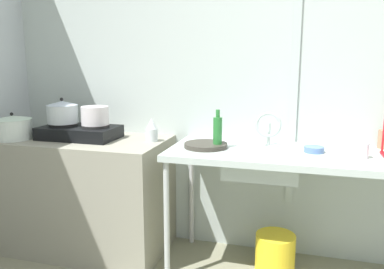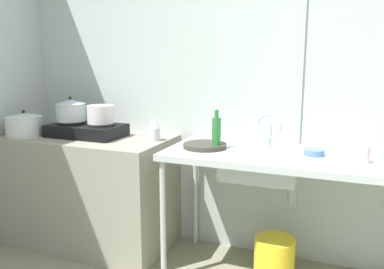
{
  "view_description": "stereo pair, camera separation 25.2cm",
  "coord_description": "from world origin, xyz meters",
  "px_view_note": "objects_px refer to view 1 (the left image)",
  "views": [
    {
      "loc": [
        -0.05,
        -0.95,
        1.39
      ],
      "look_at": [
        -0.73,
        1.44,
        0.91
      ],
      "focal_mm": 35.95,
      "sensor_mm": 36.0,
      "label": 1
    },
    {
      "loc": [
        0.19,
        -0.86,
        1.39
      ],
      "look_at": [
        -0.73,
        1.44,
        0.91
      ],
      "focal_mm": 35.95,
      "sensor_mm": 36.0,
      "label": 2
    }
  ],
  "objects_px": {
    "pot_on_left_burner": "(62,112)",
    "percolator": "(152,130)",
    "pot_beside_stove": "(13,127)",
    "small_bowl_on_drainboard": "(314,149)",
    "faucet": "(268,126)",
    "stove": "(80,132)",
    "cup_by_rack": "(363,151)",
    "sink_basin": "(261,164)",
    "pot_on_right_burner": "(95,116)",
    "utensil_jar": "(384,139)",
    "frying_pan": "(206,145)",
    "bottle_by_sink": "(218,132)",
    "bucket_on_floor": "(275,253)"
  },
  "relations": [
    {
      "from": "pot_on_left_burner",
      "to": "percolator",
      "type": "height_order",
      "value": "pot_on_left_burner"
    },
    {
      "from": "pot_on_left_burner",
      "to": "pot_beside_stove",
      "type": "xyz_separation_m",
      "value": [
        -0.31,
        -0.15,
        -0.1
      ]
    },
    {
      "from": "small_bowl_on_drainboard",
      "to": "faucet",
      "type": "bearing_deg",
      "value": 165.47
    },
    {
      "from": "pot_on_left_burner",
      "to": "percolator",
      "type": "xyz_separation_m",
      "value": [
        0.67,
        0.05,
        -0.11
      ]
    },
    {
      "from": "stove",
      "to": "cup_by_rack",
      "type": "distance_m",
      "value": 1.88
    },
    {
      "from": "sink_basin",
      "to": "small_bowl_on_drainboard",
      "type": "bearing_deg",
      "value": 8.21
    },
    {
      "from": "pot_on_right_burner",
      "to": "faucet",
      "type": "xyz_separation_m",
      "value": [
        1.19,
        0.1,
        -0.03
      ]
    },
    {
      "from": "pot_beside_stove",
      "to": "sink_basin",
      "type": "relative_size",
      "value": 0.58
    },
    {
      "from": "faucet",
      "to": "cup_by_rack",
      "type": "bearing_deg",
      "value": -15.48
    },
    {
      "from": "pot_on_right_burner",
      "to": "utensil_jar",
      "type": "xyz_separation_m",
      "value": [
        1.91,
        0.26,
        -0.11
      ]
    },
    {
      "from": "pot_on_left_burner",
      "to": "frying_pan",
      "type": "height_order",
      "value": "pot_on_left_burner"
    },
    {
      "from": "utensil_jar",
      "to": "sink_basin",
      "type": "bearing_deg",
      "value": -159.26
    },
    {
      "from": "sink_basin",
      "to": "cup_by_rack",
      "type": "relative_size",
      "value": 5.15
    },
    {
      "from": "pot_beside_stove",
      "to": "sink_basin",
      "type": "distance_m",
      "value": 1.76
    },
    {
      "from": "sink_basin",
      "to": "percolator",
      "type": "bearing_deg",
      "value": 174.65
    },
    {
      "from": "bottle_by_sink",
      "to": "utensil_jar",
      "type": "distance_m",
      "value": 1.07
    },
    {
      "from": "pot_on_left_burner",
      "to": "bottle_by_sink",
      "type": "relative_size",
      "value": 0.88
    },
    {
      "from": "frying_pan",
      "to": "cup_by_rack",
      "type": "distance_m",
      "value": 0.93
    },
    {
      "from": "stove",
      "to": "bottle_by_sink",
      "type": "relative_size",
      "value": 2.19
    },
    {
      "from": "frying_pan",
      "to": "stove",
      "type": "bearing_deg",
      "value": 178.09
    },
    {
      "from": "percolator",
      "to": "small_bowl_on_drainboard",
      "type": "xyz_separation_m",
      "value": [
        1.08,
        -0.03,
        -0.06
      ]
    },
    {
      "from": "percolator",
      "to": "bucket_on_floor",
      "type": "height_order",
      "value": "percolator"
    },
    {
      "from": "sink_basin",
      "to": "faucet",
      "type": "xyz_separation_m",
      "value": [
        0.02,
        0.12,
        0.22
      ]
    },
    {
      "from": "pot_on_left_burner",
      "to": "sink_basin",
      "type": "distance_m",
      "value": 1.46
    },
    {
      "from": "pot_on_right_burner",
      "to": "bottle_by_sink",
      "type": "relative_size",
      "value": 0.77
    },
    {
      "from": "sink_basin",
      "to": "utensil_jar",
      "type": "distance_m",
      "value": 0.81
    },
    {
      "from": "cup_by_rack",
      "to": "percolator",
      "type": "bearing_deg",
      "value": 175.53
    },
    {
      "from": "pot_on_right_burner",
      "to": "faucet",
      "type": "bearing_deg",
      "value": 4.72
    },
    {
      "from": "pot_on_right_burner",
      "to": "bucket_on_floor",
      "type": "relative_size",
      "value": 0.73
    },
    {
      "from": "stove",
      "to": "utensil_jar",
      "type": "xyz_separation_m",
      "value": [
        2.05,
        0.26,
        0.01
      ]
    },
    {
      "from": "sink_basin",
      "to": "bucket_on_floor",
      "type": "relative_size",
      "value": 1.74
    },
    {
      "from": "pot_on_right_burner",
      "to": "percolator",
      "type": "bearing_deg",
      "value": 7.2
    },
    {
      "from": "pot_beside_stove",
      "to": "bucket_on_floor",
      "type": "bearing_deg",
      "value": 5.15
    },
    {
      "from": "pot_on_right_burner",
      "to": "pot_beside_stove",
      "type": "bearing_deg",
      "value": -165.36
    },
    {
      "from": "sink_basin",
      "to": "pot_beside_stove",
      "type": "bearing_deg",
      "value": -175.76
    },
    {
      "from": "sink_basin",
      "to": "utensil_jar",
      "type": "relative_size",
      "value": 1.87
    },
    {
      "from": "small_bowl_on_drainboard",
      "to": "frying_pan",
      "type": "bearing_deg",
      "value": -175.24
    },
    {
      "from": "percolator",
      "to": "sink_basin",
      "type": "height_order",
      "value": "percolator"
    },
    {
      "from": "percolator",
      "to": "utensil_jar",
      "type": "height_order",
      "value": "utensil_jar"
    },
    {
      "from": "faucet",
      "to": "pot_on_right_burner",
      "type": "bearing_deg",
      "value": -175.28
    },
    {
      "from": "faucet",
      "to": "bottle_by_sink",
      "type": "bearing_deg",
      "value": -156.41
    },
    {
      "from": "cup_by_rack",
      "to": "stove",
      "type": "bearing_deg",
      "value": 178.36
    },
    {
      "from": "pot_on_left_burner",
      "to": "bottle_by_sink",
      "type": "distance_m",
      "value": 1.16
    },
    {
      "from": "cup_by_rack",
      "to": "utensil_jar",
      "type": "xyz_separation_m",
      "value": [
        0.17,
        0.31,
        0.02
      ]
    },
    {
      "from": "stove",
      "to": "percolator",
      "type": "bearing_deg",
      "value": 5.44
    },
    {
      "from": "faucet",
      "to": "utensil_jar",
      "type": "xyz_separation_m",
      "value": [
        0.72,
        0.16,
        -0.08
      ]
    },
    {
      "from": "pot_on_left_burner",
      "to": "pot_beside_stove",
      "type": "distance_m",
      "value": 0.36
    },
    {
      "from": "frying_pan",
      "to": "small_bowl_on_drainboard",
      "type": "relative_size",
      "value": 2.3
    },
    {
      "from": "percolator",
      "to": "frying_pan",
      "type": "distance_m",
      "value": 0.42
    },
    {
      "from": "stove",
      "to": "bottle_by_sink",
      "type": "distance_m",
      "value": 1.02
    }
  ]
}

